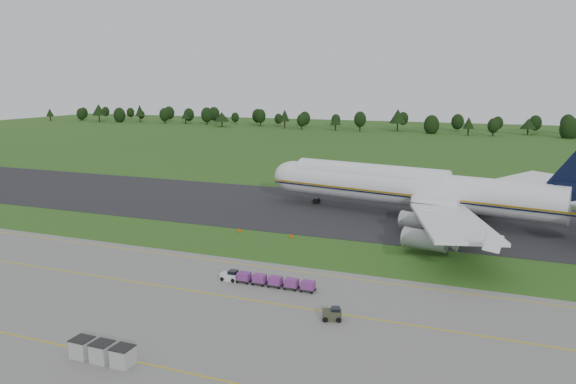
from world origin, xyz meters
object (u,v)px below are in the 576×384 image
at_px(aircraft, 421,189).
at_px(baggage_train, 265,280).
at_px(edge_markers, 265,234).
at_px(utility_cart, 332,315).
at_px(uld_row, 102,352).

bearing_deg(aircraft, baggage_train, -105.76).
bearing_deg(edge_markers, aircraft, 45.01).
bearing_deg(edge_markers, utility_cart, -54.24).
bearing_deg(uld_row, utility_cart, 44.21).
bearing_deg(edge_markers, baggage_train, -65.82).
relative_size(baggage_train, edge_markers, 1.29).
bearing_deg(aircraft, utility_cart, -91.70).
bearing_deg(baggage_train, utility_cart, -32.47).
distance_m(utility_cart, edge_markers, 36.80).
distance_m(uld_row, edge_markers, 47.15).
height_order(aircraft, edge_markers, aircraft).
relative_size(utility_cart, uld_row, 0.36).
bearing_deg(uld_row, baggage_train, 75.57).
height_order(baggage_train, utility_cart, baggage_train).
xyz_separation_m(utility_cart, uld_row, (-17.60, -17.12, 0.37)).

